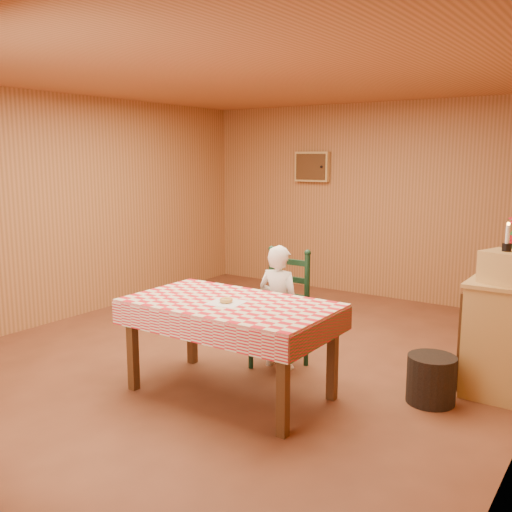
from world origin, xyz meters
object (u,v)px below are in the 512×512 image
(dining_table, at_px, (230,312))
(seated_child, at_px, (279,307))
(shelf_unit, at_px, (509,328))
(ladder_chair, at_px, (282,312))
(storage_bin, at_px, (431,379))
(crate, at_px, (505,267))

(dining_table, bearing_deg, seated_child, 90.00)
(dining_table, xyz_separation_m, shelf_unit, (1.78, 1.55, -0.22))
(shelf_unit, bearing_deg, dining_table, -138.88)
(dining_table, height_order, ladder_chair, ladder_chair)
(storage_bin, bearing_deg, crate, 45.07)
(dining_table, distance_m, ladder_chair, 0.81)
(shelf_unit, xyz_separation_m, storage_bin, (-0.39, -0.80, -0.28))
(crate, height_order, storage_bin, crate)
(ladder_chair, height_order, storage_bin, ladder_chair)
(crate, bearing_deg, seated_child, -166.75)
(ladder_chair, bearing_deg, storage_bin, -1.55)
(dining_table, height_order, seated_child, seated_child)
(seated_child, bearing_deg, storage_bin, -179.19)
(dining_table, bearing_deg, crate, 32.81)
(ladder_chair, xyz_separation_m, storage_bin, (1.38, -0.04, -0.32))
(seated_child, bearing_deg, crate, -166.75)
(crate, bearing_deg, dining_table, -147.19)
(seated_child, xyz_separation_m, crate, (1.78, 0.42, 0.49))
(dining_table, height_order, shelf_unit, shelf_unit)
(dining_table, bearing_deg, shelf_unit, 41.12)
(shelf_unit, bearing_deg, storage_bin, -116.03)
(ladder_chair, bearing_deg, dining_table, -90.00)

